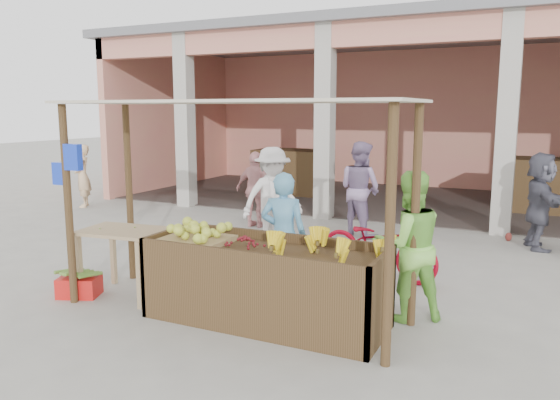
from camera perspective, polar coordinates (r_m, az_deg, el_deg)
The scene contains 20 objects.
ground at distance 6.33m, azimuth -5.66°, elevation -11.79°, with size 60.00×60.00×0.00m, color gray.
market_building at distance 14.29m, azimuth 13.58°, elevation 10.86°, with size 14.40×6.40×4.20m.
fruit_stall at distance 5.96m, azimuth -1.56°, elevation -9.01°, with size 2.60×0.95×0.80m, color #4C351E.
stall_awning at distance 5.97m, azimuth -5.79°, elevation 6.42°, with size 4.09×1.35×2.39m.
banana_heap at distance 5.56m, azimuth 4.75°, elevation -4.96°, with size 1.18×0.64×0.21m, color yellow, non-canonical shape.
melon_tray at distance 6.23m, azimuth -8.80°, elevation -3.61°, with size 0.73×0.64×0.20m.
berry_heap at distance 5.96m, azimuth -3.70°, elevation -4.27°, with size 0.48×0.39×0.15m, color maroon.
side_table at distance 6.97m, azimuth -15.95°, elevation -4.11°, with size 1.11×0.81×0.84m.
papaya_pile at distance 6.92m, azimuth -16.04°, elevation -2.08°, with size 0.78×0.45×0.22m, color #4F9631, non-canonical shape.
red_crate at distance 7.27m, azimuth -20.23°, elevation -8.46°, with size 0.47×0.34×0.25m, color red.
plantain_bundle at distance 7.23m, azimuth -20.30°, elevation -7.24°, with size 0.38×0.26×0.08m, color #5C8831, non-canonical shape.
produce_sacks at distance 10.37m, azimuth 23.80°, elevation -2.44°, with size 0.78×0.48×0.59m.
vendor_blue at distance 6.61m, azimuth 0.36°, elevation -3.29°, with size 0.62×0.46×1.66m, color #5B9EC8.
vendor_green at distance 6.09m, azimuth 13.27°, elevation -4.28°, with size 0.83×0.48×1.74m, color #82D04D.
motorcycle at distance 7.61m, azimuth 10.21°, elevation -4.47°, with size 1.82×0.63×0.95m, color maroon.
shopper_a at distance 9.05m, azimuth -0.81°, elevation 0.68°, with size 1.16×0.58×1.81m, color silver.
shopper_b at distance 10.64m, azimuth -2.54°, elevation 1.36°, with size 0.93×0.49×1.58m, color #D08B8B.
shopper_d at distance 9.90m, azimuth 25.54°, elevation 0.15°, with size 1.56×0.64×1.69m, color #4E4D5B.
shopper_e at distance 13.66m, azimuth -19.92°, elevation 2.50°, with size 0.57×0.43×1.53m, color #E7BA89.
shopper_f at distance 9.97m, azimuth 8.37°, elevation 1.61°, with size 0.92×0.53×1.89m, color gray.
Camera 1 is at (3.09, -5.03, 2.29)m, focal length 35.00 mm.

